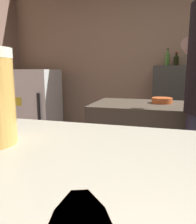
{
  "coord_description": "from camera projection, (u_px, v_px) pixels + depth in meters",
  "views": [
    {
      "loc": [
        -0.14,
        -1.22,
        1.17
      ],
      "look_at": [
        -0.27,
        -0.75,
        1.08
      ],
      "focal_mm": 35.43,
      "sensor_mm": 36.0,
      "label": 1
    }
  ],
  "objects": [
    {
      "name": "pint_glass_far",
      "position": [
        68.0,
        224.0,
        0.06
      ],
      "size": [
        0.08,
        0.08,
        0.14
      ],
      "color": "#C78132",
      "rests_on": "bar_counter"
    },
    {
      "name": "mini_fridge",
      "position": [
        36.0,
        109.0,
        3.42
      ],
      "size": [
        0.66,
        0.58,
        1.2
      ],
      "color": "white",
      "rests_on": "ground"
    },
    {
      "name": "bottle_soy",
      "position": [
        176.0,
        61.0,
        2.98
      ],
      "size": [
        0.07,
        0.07,
        0.18
      ],
      "color": "black",
      "rests_on": "back_shelf"
    },
    {
      "name": "wall_back",
      "position": [
        175.0,
        58.0,
        3.15
      ],
      "size": [
        5.2,
        0.1,
        2.7
      ],
      "primitive_type": "cube",
      "color": "#997A61",
      "rests_on": "ground"
    },
    {
      "name": "mixing_bowl",
      "position": [
        162.0,
        100.0,
        1.85
      ],
      "size": [
        0.17,
        0.17,
        0.05
      ],
      "primitive_type": "cylinder",
      "color": "#C75728",
      "rests_on": "prep_counter"
    },
    {
      "name": "back_shelf",
      "position": [
        186.0,
        113.0,
        2.97
      ],
      "size": [
        0.89,
        0.36,
        1.24
      ],
      "primitive_type": "cube",
      "color": "#3B3A35",
      "rests_on": "ground"
    },
    {
      "name": "bottle_olive_oil",
      "position": [
        167.0,
        59.0,
        2.99
      ],
      "size": [
        0.07,
        0.07,
        0.23
      ],
      "color": "#4B7C34",
      "rests_on": "back_shelf"
    }
  ]
}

